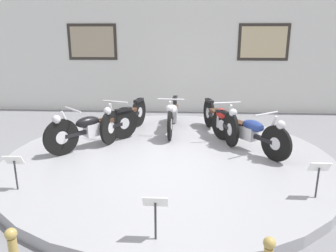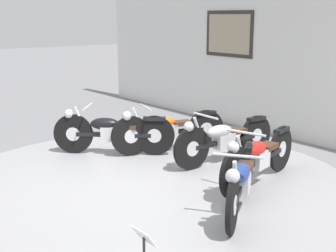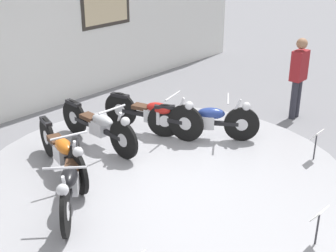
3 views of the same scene
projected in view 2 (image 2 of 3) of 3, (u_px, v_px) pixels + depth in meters
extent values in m
plane|color=slate|center=(148.00, 193.00, 6.49)|extent=(60.00, 60.00, 0.00)
cylinder|color=#99999E|center=(148.00, 187.00, 6.47)|extent=(5.73, 5.73, 0.16)
cube|color=silver|center=(327.00, 48.00, 8.51)|extent=(14.00, 0.20, 3.65)
cube|color=#2D2823|center=(229.00, 34.00, 10.23)|extent=(1.40, 0.02, 1.00)
cube|color=tan|center=(229.00, 34.00, 10.23)|extent=(1.24, 0.02, 0.84)
cylinder|color=black|center=(73.00, 134.00, 7.72)|extent=(0.49, 0.52, 0.66)
cylinder|color=silver|center=(73.00, 134.00, 7.72)|extent=(0.20, 0.21, 0.23)
cylinder|color=black|center=(155.00, 135.00, 7.61)|extent=(0.49, 0.52, 0.66)
cylinder|color=silver|center=(155.00, 135.00, 7.61)|extent=(0.20, 0.21, 0.23)
cube|color=black|center=(114.00, 135.00, 7.67)|extent=(0.90, 0.96, 0.07)
cube|color=silver|center=(111.00, 133.00, 7.66)|extent=(0.36, 0.37, 0.24)
ellipsoid|color=black|center=(105.00, 124.00, 7.64)|extent=(0.49, 0.50, 0.20)
cube|color=#472D1E|center=(127.00, 127.00, 7.62)|extent=(0.36, 0.37, 0.07)
cube|color=black|center=(154.00, 119.00, 7.55)|extent=(0.32, 0.33, 0.06)
cylinder|color=silver|center=(82.00, 122.00, 7.66)|extent=(0.20, 0.21, 0.54)
cylinder|color=silver|center=(87.00, 107.00, 7.59)|extent=(0.42, 0.39, 0.03)
sphere|color=silver|center=(69.00, 114.00, 7.65)|extent=(0.15, 0.15, 0.15)
cylinder|color=black|center=(131.00, 136.00, 7.58)|extent=(0.24, 0.65, 0.66)
cylinder|color=silver|center=(131.00, 136.00, 7.58)|extent=(0.13, 0.24, 0.23)
cylinder|color=black|center=(206.00, 129.00, 8.07)|extent=(0.24, 0.65, 0.66)
cylinder|color=silver|center=(206.00, 129.00, 8.07)|extent=(0.13, 0.24, 0.23)
cube|color=black|center=(169.00, 132.00, 7.83)|extent=(0.42, 1.21, 0.07)
cube|color=silver|center=(167.00, 131.00, 7.81)|extent=(0.28, 0.36, 0.24)
ellipsoid|color=#D16619|center=(162.00, 122.00, 7.73)|extent=(0.35, 0.52, 0.20)
cube|color=#472D1E|center=(181.00, 123.00, 7.87)|extent=(0.28, 0.36, 0.07)
cube|color=black|center=(206.00, 113.00, 8.01)|extent=(0.20, 0.37, 0.06)
cylinder|color=silver|center=(139.00, 123.00, 7.59)|extent=(0.11, 0.25, 0.54)
cylinder|color=silver|center=(145.00, 107.00, 7.57)|extent=(0.53, 0.18, 0.03)
sphere|color=silver|center=(127.00, 116.00, 7.48)|extent=(0.15, 0.15, 0.15)
cylinder|color=black|center=(192.00, 148.00, 6.89)|extent=(0.08, 0.65, 0.65)
cylinder|color=silver|center=(192.00, 148.00, 6.89)|extent=(0.07, 0.23, 0.23)
cylinder|color=black|center=(256.00, 135.00, 7.66)|extent=(0.08, 0.65, 0.65)
cylinder|color=silver|center=(256.00, 135.00, 7.66)|extent=(0.07, 0.23, 0.23)
cube|color=black|center=(225.00, 141.00, 7.28)|extent=(0.11, 1.24, 0.07)
cube|color=silver|center=(224.00, 141.00, 7.25)|extent=(0.21, 0.33, 0.24)
ellipsoid|color=#B2B5BA|center=(219.00, 131.00, 7.15)|extent=(0.24, 0.49, 0.20)
cube|color=#472D1E|center=(236.00, 131.00, 7.37)|extent=(0.21, 0.33, 0.07)
cube|color=black|center=(256.00, 119.00, 7.60)|extent=(0.11, 0.36, 0.06)
cylinder|color=silver|center=(200.00, 134.00, 6.93)|extent=(0.05, 0.25, 0.54)
cylinder|color=silver|center=(206.00, 116.00, 6.93)|extent=(0.54, 0.05, 0.03)
sphere|color=silver|center=(189.00, 127.00, 6.78)|extent=(0.15, 0.15, 0.15)
cylinder|color=black|center=(235.00, 173.00, 5.80)|extent=(0.22, 0.66, 0.67)
cylinder|color=silver|center=(235.00, 173.00, 5.80)|extent=(0.12, 0.24, 0.23)
cylinder|color=black|center=(281.00, 149.00, 6.84)|extent=(0.22, 0.66, 0.67)
cylinder|color=silver|center=(281.00, 149.00, 6.84)|extent=(0.12, 0.24, 0.23)
cube|color=black|center=(260.00, 160.00, 6.32)|extent=(0.38, 1.22, 0.07)
cube|color=silver|center=(258.00, 159.00, 6.28)|extent=(0.27, 0.36, 0.24)
ellipsoid|color=red|center=(255.00, 149.00, 6.17)|extent=(0.33, 0.52, 0.20)
cube|color=#472D1E|center=(267.00, 146.00, 6.46)|extent=(0.27, 0.36, 0.07)
cube|color=black|center=(282.00, 130.00, 6.77)|extent=(0.19, 0.37, 0.06)
cylinder|color=silver|center=(241.00, 154.00, 5.87)|extent=(0.10, 0.25, 0.54)
cylinder|color=silver|center=(246.00, 133.00, 5.89)|extent=(0.53, 0.16, 0.03)
sphere|color=silver|center=(233.00, 147.00, 5.67)|extent=(0.15, 0.15, 0.15)
cylinder|color=black|center=(232.00, 205.00, 4.87)|extent=(0.40, 0.54, 0.62)
cylinder|color=silver|center=(232.00, 205.00, 4.87)|extent=(0.18, 0.21, 0.22)
cylinder|color=black|center=(249.00, 166.00, 6.13)|extent=(0.40, 0.54, 0.62)
cylinder|color=silver|center=(249.00, 166.00, 6.13)|extent=(0.18, 0.21, 0.22)
cube|color=black|center=(241.00, 183.00, 5.50)|extent=(0.77, 1.05, 0.07)
cube|color=silver|center=(241.00, 183.00, 5.45)|extent=(0.35, 0.38, 0.24)
ellipsoid|color=navy|center=(240.00, 173.00, 5.32)|extent=(0.46, 0.52, 0.20)
cube|color=#472D1E|center=(244.00, 166.00, 5.67)|extent=(0.35, 0.38, 0.07)
cube|color=black|center=(249.00, 147.00, 6.06)|extent=(0.29, 0.35, 0.06)
cylinder|color=silver|center=(235.00, 182.00, 4.96)|extent=(0.18, 0.23, 0.54)
cylinder|color=silver|center=(238.00, 156.00, 5.00)|extent=(0.46, 0.34, 0.03)
sphere|color=silver|center=(233.00, 176.00, 4.73)|extent=(0.15, 0.15, 0.15)
cube|color=white|center=(144.00, 236.00, 3.90)|extent=(0.26, 0.11, 0.15)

